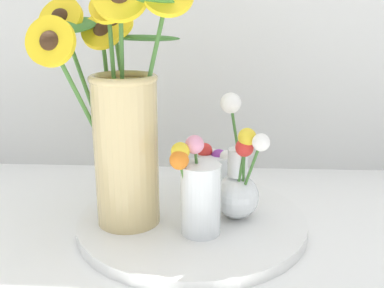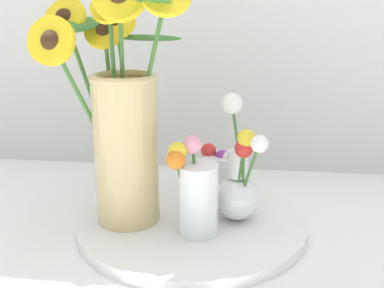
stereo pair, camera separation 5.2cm
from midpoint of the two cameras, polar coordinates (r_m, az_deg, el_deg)
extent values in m
plane|color=white|center=(0.78, -5.24, -12.53)|extent=(6.00, 6.00, 0.00)
cylinder|color=white|center=(0.83, -1.84, -9.81)|extent=(0.41, 0.41, 0.02)
cylinder|color=#D1B77A|center=(0.77, -10.26, -1.27)|extent=(0.11, 0.11, 0.25)
torus|color=#D1B77A|center=(0.74, -10.78, 8.18)|extent=(0.11, 0.11, 0.01)
cylinder|color=#427533|center=(0.75, -10.77, 5.42)|extent=(0.02, 0.04, 0.33)
cylinder|color=#427533|center=(0.80, -14.35, 4.50)|extent=(0.09, 0.02, 0.28)
cylinder|color=yellow|center=(0.80, -18.21, 14.94)|extent=(0.09, 0.05, 0.09)
sphere|color=#382314|center=(0.80, -18.21, 14.94)|extent=(0.03, 0.03, 0.03)
cylinder|color=#427533|center=(0.80, -12.09, 3.33)|extent=(0.03, 0.03, 0.29)
cylinder|color=yellow|center=(0.79, -13.30, 13.77)|extent=(0.07, 0.05, 0.06)
sphere|color=#382314|center=(0.79, -13.30, 13.77)|extent=(0.03, 0.03, 0.03)
cylinder|color=#427533|center=(0.80, -10.22, 4.26)|extent=(0.04, 0.04, 0.29)
cylinder|color=yellow|center=(0.80, -11.83, 14.78)|extent=(0.07, 0.05, 0.06)
sphere|color=#382314|center=(0.80, -11.83, 14.78)|extent=(0.03, 0.03, 0.03)
cylinder|color=#427533|center=(0.75, -11.60, 4.36)|extent=(0.02, 0.03, 0.32)
cylinder|color=yellow|center=(0.75, -12.65, 16.61)|extent=(0.06, 0.05, 0.05)
sphere|color=#382314|center=(0.75, -12.65, 16.61)|extent=(0.03, 0.03, 0.03)
cylinder|color=#427533|center=(0.76, -14.76, 3.06)|extent=(0.08, 0.07, 0.24)
cylinder|color=yellow|center=(0.72, -19.65, 12.14)|extent=(0.10, 0.04, 0.10)
sphere|color=#382314|center=(0.72, -19.65, 12.14)|extent=(0.03, 0.03, 0.03)
cylinder|color=#427533|center=(0.73, -8.08, 5.73)|extent=(0.09, 0.01, 0.32)
ellipsoid|color=#38702D|center=(0.80, -8.12, 13.20)|extent=(0.15, 0.10, 0.01)
ellipsoid|color=#38702D|center=(0.78, -16.49, 14.31)|extent=(0.08, 0.12, 0.04)
cylinder|color=white|center=(0.74, -0.93, -7.03)|extent=(0.07, 0.07, 0.12)
cylinder|color=#427533|center=(0.73, -2.50, -4.79)|extent=(0.03, 0.01, 0.10)
sphere|color=yellow|center=(0.71, -3.59, -0.91)|extent=(0.03, 0.03, 0.03)
cylinder|color=#427533|center=(0.74, -1.20, -4.96)|extent=(0.02, 0.01, 0.13)
sphere|color=pink|center=(0.72, -1.76, -0.09)|extent=(0.03, 0.03, 0.03)
cylinder|color=#427533|center=(0.72, -2.67, -6.03)|extent=(0.03, 0.01, 0.11)
sphere|color=orange|center=(0.70, -3.77, -2.07)|extent=(0.03, 0.03, 0.03)
sphere|color=white|center=(0.81, 3.84, -6.67)|extent=(0.08, 0.08, 0.08)
cylinder|color=white|center=(0.78, 3.93, -2.38)|extent=(0.04, 0.04, 0.05)
cylinder|color=#427533|center=(0.77, 4.60, -3.86)|extent=(0.01, 0.02, 0.10)
sphere|color=red|center=(0.75, 4.72, -0.47)|extent=(0.03, 0.03, 0.03)
cylinder|color=#427533|center=(0.77, 4.34, -3.06)|extent=(0.02, 0.01, 0.11)
sphere|color=yellow|center=(0.75, 5.03, 0.86)|extent=(0.03, 0.03, 0.03)
cylinder|color=#427533|center=(0.79, 3.92, -0.45)|extent=(0.03, 0.04, 0.15)
sphere|color=white|center=(0.79, 3.03, 5.21)|extent=(0.04, 0.04, 0.04)
cylinder|color=#427533|center=(0.76, 5.53, -3.22)|extent=(0.03, 0.03, 0.10)
sphere|color=white|center=(0.73, 6.74, 0.20)|extent=(0.03, 0.03, 0.03)
cylinder|color=white|center=(0.90, 1.39, -3.96)|extent=(0.07, 0.07, 0.09)
cylinder|color=#568E42|center=(0.89, 1.40, -3.72)|extent=(0.01, 0.01, 0.07)
sphere|color=purple|center=(0.88, 1.72, -1.71)|extent=(0.03, 0.03, 0.03)
cylinder|color=#568E42|center=(0.89, 2.16, -3.44)|extent=(0.02, 0.02, 0.06)
sphere|color=white|center=(0.87, 2.61, -1.61)|extent=(0.02, 0.02, 0.02)
cylinder|color=#568E42|center=(0.90, 0.62, -3.20)|extent=(0.03, 0.01, 0.07)
sphere|color=red|center=(0.89, -0.06, -0.87)|extent=(0.03, 0.03, 0.03)
camera|label=1|loc=(0.03, -91.94, -0.59)|focal=42.00mm
camera|label=2|loc=(0.03, 88.06, 0.59)|focal=42.00mm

